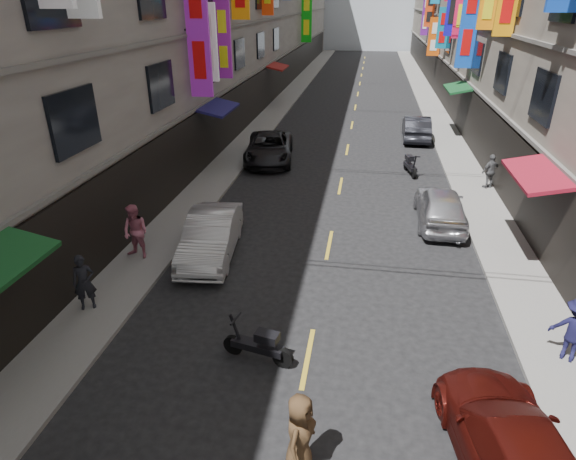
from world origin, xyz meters
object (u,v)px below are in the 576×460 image
(car_left_far, at_px, (269,148))
(car_right_near, at_px, (516,452))
(scooter_far_right, at_px, (410,165))
(car_right_far, at_px, (416,128))
(scooter_crossing, at_px, (259,345))
(pedestrian_crossing, at_px, (300,435))
(pedestrian_rnear, at_px, (575,330))
(car_right_mid, at_px, (440,206))
(pedestrian_lfar, at_px, (136,232))
(pedestrian_lnear, at_px, (84,282))
(pedestrian_rfar, at_px, (490,171))
(car_left_mid, at_px, (211,236))

(car_left_far, relative_size, car_right_near, 1.10)
(scooter_far_right, relative_size, car_right_far, 0.41)
(scooter_crossing, height_order, pedestrian_crossing, pedestrian_crossing)
(car_right_far, xyz_separation_m, pedestrian_rnear, (2.11, -20.07, 0.23))
(car_right_mid, bearing_deg, pedestrian_lfar, 24.86)
(scooter_crossing, relative_size, scooter_far_right, 1.00)
(car_right_mid, height_order, pedestrian_crossing, pedestrian_crossing)
(car_right_near, distance_m, pedestrian_lnear, 10.84)
(scooter_crossing, height_order, pedestrian_rfar, pedestrian_rfar)
(car_right_mid, height_order, pedestrian_lfar, pedestrian_lfar)
(pedestrian_lfar, relative_size, pedestrian_crossing, 1.05)
(scooter_crossing, distance_m, scooter_far_right, 15.16)
(pedestrian_lnear, bearing_deg, scooter_far_right, 25.82)
(car_right_far, bearing_deg, car_left_mid, 65.41)
(scooter_crossing, relative_size, car_right_mid, 0.42)
(scooter_crossing, bearing_deg, car_left_far, 22.63)
(car_right_far, height_order, pedestrian_lfar, pedestrian_lfar)
(car_right_mid, bearing_deg, pedestrian_lnear, 36.85)
(pedestrian_rnear, bearing_deg, car_right_near, 88.49)
(scooter_crossing, relative_size, pedestrian_lnear, 1.11)
(car_left_far, distance_m, car_right_far, 9.86)
(scooter_far_right, height_order, car_right_far, car_right_far)
(scooter_crossing, xyz_separation_m, car_right_far, (5.14, 21.20, 0.28))
(car_right_near, height_order, pedestrian_lfar, pedestrian_lfar)
(scooter_crossing, distance_m, pedestrian_lnear, 5.25)
(pedestrian_lfar, bearing_deg, car_right_near, -18.50)
(pedestrian_lnear, bearing_deg, pedestrian_rfar, 13.37)
(pedestrian_rfar, bearing_deg, car_left_mid, 6.57)
(car_left_far, height_order, car_right_far, car_right_far)
(scooter_crossing, distance_m, pedestrian_crossing, 3.14)
(car_right_near, bearing_deg, pedestrian_crossing, -2.72)
(scooter_far_right, relative_size, pedestrian_crossing, 1.02)
(pedestrian_lfar, distance_m, pedestrian_crossing, 9.42)
(car_right_far, distance_m, pedestrian_crossing, 24.29)
(pedestrian_lnear, distance_m, pedestrian_rnear, 12.34)
(car_left_mid, relative_size, pedestrian_crossing, 2.54)
(scooter_crossing, relative_size, car_right_near, 0.38)
(pedestrian_lfar, distance_m, pedestrian_rnear, 12.61)
(pedestrian_lfar, relative_size, pedestrian_rfar, 1.17)
(car_left_far, relative_size, pedestrian_crossing, 2.96)
(car_right_mid, height_order, car_right_far, car_right_mid)
(car_right_mid, relative_size, pedestrian_rfar, 2.74)
(scooter_crossing, height_order, pedestrian_lnear, pedestrian_lnear)
(car_left_far, distance_m, car_right_near, 19.52)
(scooter_crossing, xyz_separation_m, pedestrian_rnear, (7.25, 1.13, 0.51))
(scooter_crossing, height_order, pedestrian_rnear, pedestrian_rnear)
(car_left_mid, relative_size, car_right_near, 0.95)
(car_left_far, xyz_separation_m, pedestrian_rnear, (10.11, -14.32, 0.23))
(car_left_far, xyz_separation_m, pedestrian_rfar, (10.60, -2.66, 0.18))
(scooter_crossing, distance_m, car_right_near, 5.66)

